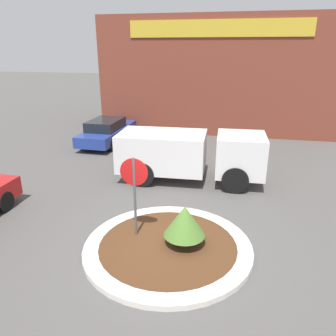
{
  "coord_description": "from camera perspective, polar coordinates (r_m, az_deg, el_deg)",
  "views": [
    {
      "loc": [
        1.54,
        -7.15,
        4.95
      ],
      "look_at": [
        -0.55,
        2.58,
        1.3
      ],
      "focal_mm": 35.0,
      "sensor_mm": 36.0,
      "label": 1
    }
  ],
  "objects": [
    {
      "name": "storefront_building",
      "position": [
        22.4,
        8.91,
        15.92
      ],
      "size": [
        14.13,
        6.07,
        6.78
      ],
      "color": "brown",
      "rests_on": "ground_plane"
    },
    {
      "name": "stop_sign",
      "position": [
        8.53,
        -5.89,
        -2.76
      ],
      "size": [
        0.74,
        0.07,
        2.36
      ],
      "color": "#4C4C51",
      "rests_on": "ground_plane"
    },
    {
      "name": "parked_sedan_blue",
      "position": [
        18.39,
        -10.52,
        6.37
      ],
      "size": [
        1.85,
        4.74,
        1.34
      ],
      "rotation": [
        0.0,
        0.0,
        1.55
      ],
      "color": "navy",
      "rests_on": "ground_plane"
    },
    {
      "name": "utility_truck",
      "position": [
        12.72,
        3.63,
        2.64
      ],
      "size": [
        5.64,
        2.25,
        1.93
      ],
      "rotation": [
        0.0,
        0.0,
        0.04
      ],
      "color": "white",
      "rests_on": "ground_plane"
    },
    {
      "name": "ground_plane",
      "position": [
        8.84,
        -0.02,
        -13.94
      ],
      "size": [
        120.0,
        120.0,
        0.0
      ],
      "primitive_type": "plane",
      "color": "#514F4C"
    },
    {
      "name": "island_shrub",
      "position": [
        8.42,
        2.9,
        -9.17
      ],
      "size": [
        1.07,
        1.07,
        1.09
      ],
      "color": "brown",
      "rests_on": "traffic_island"
    },
    {
      "name": "traffic_island",
      "position": [
        8.8,
        -0.03,
        -13.55
      ],
      "size": [
        4.37,
        4.37,
        0.15
      ],
      "color": "silver",
      "rests_on": "ground_plane"
    }
  ]
}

